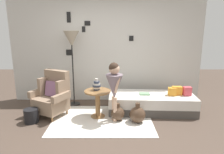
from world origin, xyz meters
name	(u,v)px	position (x,y,z in m)	size (l,w,h in m)	color
ground_plane	(104,137)	(0.00, 0.00, 0.00)	(12.00, 12.00, 0.00)	#4C3D33
gallery_wall	(106,51)	(0.00, 1.95, 1.30)	(4.80, 0.12, 2.60)	beige
rug	(102,119)	(-0.07, 0.68, 0.01)	(2.03, 1.48, 0.01)	silver
armchair	(52,96)	(-1.15, 0.95, 0.44)	(0.90, 0.83, 0.97)	olive
daybed	(151,103)	(1.03, 1.14, 0.20)	(1.94, 0.90, 0.40)	#4C4742
pillow_head	(186,91)	(1.80, 1.07, 0.50)	(0.17, 0.12, 0.20)	#D64C56
pillow_mid	(176,91)	(1.59, 1.12, 0.50)	(0.21, 0.12, 0.19)	orange
pillow_back	(171,91)	(1.47, 1.08, 0.49)	(0.17, 0.12, 0.17)	orange
side_table	(97,98)	(-0.17, 0.83, 0.42)	(0.55, 0.55, 0.59)	olive
vase_striped	(96,85)	(-0.18, 0.87, 0.69)	(0.17, 0.17, 0.25)	#2D384C
floor_lamp	(71,42)	(-0.80, 1.57, 1.55)	(0.37, 0.37, 1.80)	black
person_child	(114,84)	(0.18, 0.64, 0.78)	(0.34, 0.34, 1.21)	#D8AD8E
book_on_daybed	(144,94)	(0.87, 1.14, 0.42)	(0.22, 0.16, 0.03)	#78AB7C
demijohn_near	(117,114)	(0.25, 0.66, 0.15)	(0.28, 0.28, 0.37)	#473323
demijohn_far	(137,115)	(0.65, 0.56, 0.17)	(0.33, 0.33, 0.41)	#473323
magazine_basket	(31,116)	(-1.49, 0.57, 0.14)	(0.28, 0.28, 0.28)	black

